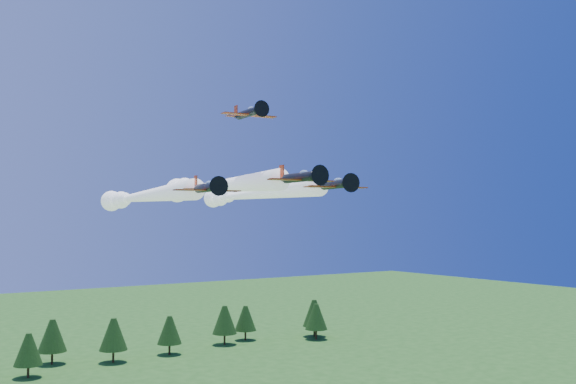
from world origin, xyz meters
TOP-DOWN VIEW (x-y plane):
  - plane_lead at (1.35, 16.68)m, footprint 7.75×41.57m
  - plane_left at (-3.28, 32.09)m, footprint 12.10×56.22m
  - plane_right at (14.69, 30.04)m, footprint 16.51×59.22m
  - plane_slot at (0.60, 5.41)m, footprint 7.21×7.83m
  - treeline at (13.16, 109.84)m, footprint 180.87×20.59m

SIDE VIEW (x-z plane):
  - treeline at x=13.16m, z-range 1.15..13.12m
  - plane_left at x=-3.28m, z-range 39.99..43.69m
  - plane_right at x=14.69m, z-range 40.67..44.37m
  - plane_lead at x=1.35m, z-range 40.99..44.69m
  - plane_slot at x=0.60m, z-range 50.28..52.81m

